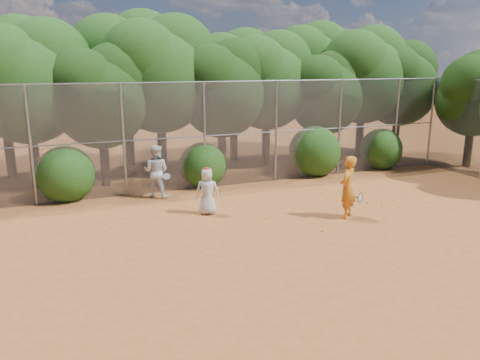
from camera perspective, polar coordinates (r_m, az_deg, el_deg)
name	(u,v)px	position (r m, az deg, el deg)	size (l,w,h in m)	color
ground	(307,235)	(13.25, 8.19, -6.65)	(80.00, 80.00, 0.00)	#995122
fence_back	(227,133)	(17.97, -1.66, 5.71)	(20.05, 0.09, 4.03)	gray
tree_1	(28,77)	(19.19, -24.47, 11.35)	(4.64, 4.03, 6.35)	black
tree_2	(101,93)	(18.60, -16.56, 10.17)	(3.99, 3.47, 5.47)	black
tree_3	(160,70)	(19.99, -9.70, 13.10)	(4.89, 4.26, 6.70)	black
tree_4	(222,85)	(20.13, -2.17, 11.47)	(4.19, 3.64, 5.73)	black
tree_5	(268,77)	(21.84, 3.40, 12.41)	(4.51, 3.92, 6.17)	black
tree_6	(326,90)	(22.20, 10.44, 10.74)	(3.86, 3.36, 5.29)	black
tree_7	(364,71)	(24.11, 14.89, 12.68)	(4.77, 4.14, 6.53)	black
tree_8	(400,81)	(25.13, 18.95, 11.37)	(4.25, 3.70, 5.82)	black
tree_9	(2,71)	(21.54, -27.05, 11.70)	(4.83, 4.20, 6.62)	black
tree_10	(127,64)	(21.96, -13.66, 13.58)	(5.15, 4.48, 7.06)	black
tree_11	(234,74)	(22.90, -0.69, 12.80)	(4.64, 4.03, 6.35)	black
tree_12	(310,66)	(25.44, 8.53, 13.55)	(5.02, 4.37, 6.88)	black
tree_13	(475,91)	(23.78, 26.74, 9.70)	(3.86, 3.36, 5.29)	black
bush_0	(65,172)	(17.33, -20.51, 0.97)	(2.00, 2.00, 2.00)	#194110
bush_1	(203,163)	(18.17, -4.57, 2.07)	(1.80, 1.80, 1.80)	#194110
bush_2	(315,149)	(20.19, 9.08, 3.72)	(2.20, 2.20, 2.20)	#194110
bush_3	(381,147)	(22.22, 16.82, 3.83)	(1.90, 1.90, 1.90)	#194110
player_yellow	(347,187)	(14.66, 12.97, -0.87)	(0.92, 0.81, 1.94)	orange
player_teen	(207,191)	(14.73, -4.01, -1.33)	(0.85, 0.71, 1.52)	silver
player_white	(156,171)	(16.80, -10.20, 1.05)	(1.16, 1.10, 1.89)	silver
ball_0	(382,206)	(16.32, 16.95, -3.02)	(0.07, 0.07, 0.07)	#C1DC28
ball_1	(367,202)	(16.59, 15.27, -2.63)	(0.07, 0.07, 0.07)	#C1DC28
ball_2	(322,231)	(13.56, 10.01, -6.09)	(0.07, 0.07, 0.07)	#C1DC28
ball_3	(399,207)	(16.38, 18.84, -3.12)	(0.07, 0.07, 0.07)	#C1DC28
ball_4	(266,219)	(14.36, 3.13, -4.74)	(0.07, 0.07, 0.07)	#C1DC28
ball_5	(333,196)	(17.11, 11.31, -1.91)	(0.07, 0.07, 0.07)	#C1DC28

